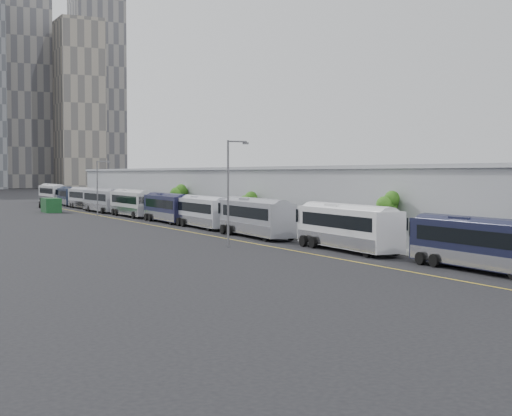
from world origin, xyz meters
TOP-DOWN VIEW (x-y plane):
  - sidewalk at (9.00, 55.00)m, footprint 10.00×170.00m
  - lane_line at (-1.50, 55.00)m, footprint 0.12×160.00m
  - depot at (12.99, 55.00)m, footprint 12.45×160.40m
  - bus_1 at (2.73, 17.98)m, footprint 2.85×12.17m
  - bus_2 at (2.34, 33.10)m, footprint 3.44×13.33m
  - bus_3 at (1.81, 48.98)m, footprint 3.50×13.52m
  - bus_4 at (2.15, 63.33)m, footprint 3.15×12.92m
  - bus_5 at (2.10, 75.20)m, footprint 3.09×13.08m
  - bus_6 at (2.02, 90.14)m, footprint 3.02×13.60m
  - bus_7 at (1.62, 104.86)m, footprint 3.08×13.42m
  - bus_8 at (2.29, 118.89)m, footprint 2.94×13.16m
  - bus_9 at (2.68, 133.33)m, footprint 3.59×12.86m
  - bus_10 at (2.72, 147.78)m, footprint 3.09×13.99m
  - tree_1 at (5.88, 32.58)m, footprint 1.84×1.84m
  - tree_2 at (5.77, 58.95)m, footprint 2.07×2.07m
  - tree_3 at (5.67, 80.60)m, footprint 2.27×2.27m
  - street_lamp_near at (-4.82, 40.79)m, footprint 2.04×0.22m
  - street_lamp_far at (-3.54, 88.03)m, footprint 2.04×0.22m
  - shipping_container at (-5.91, 108.53)m, footprint 2.69×5.58m
  - suv at (-3.09, 126.42)m, footprint 3.48×5.80m

SIDE VIEW (x-z plane):
  - lane_line at x=-1.50m, z-range 0.00..0.02m
  - sidewalk at x=9.00m, z-range 0.00..0.12m
  - suv at x=-3.09m, z-range 0.00..1.51m
  - shipping_container at x=-5.91m, z-range 0.00..2.34m
  - bus_1 at x=2.73m, z-range -0.28..3.26m
  - bus_9 at x=2.68m, z-range -0.29..3.42m
  - bus_4 at x=2.15m, z-range -0.29..3.46m
  - bus_5 at x=2.10m, z-range -0.30..3.50m
  - bus_8 at x=2.29m, z-range -0.30..3.53m
  - bus_2 at x=2.34m, z-range -0.30..3.56m
  - bus_7 at x=1.62m, z-range -0.30..3.60m
  - bus_3 at x=1.81m, z-range -0.30..3.61m
  - bus_6 at x=2.02m, z-range -0.31..3.66m
  - bus_10 at x=2.72m, z-range -0.32..3.76m
  - tree_2 at x=5.77m, z-range 1.00..5.11m
  - depot at x=12.99m, z-range -0.09..7.11m
  - tree_3 at x=5.67m, z-range 1.21..5.93m
  - tree_1 at x=5.88m, z-range 1.37..6.02m
  - street_lamp_far at x=-3.54m, z-range 0.68..8.87m
  - street_lamp_near at x=-4.82m, z-range 0.70..10.03m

